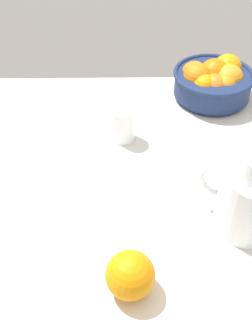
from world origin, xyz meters
TOP-DOWN VIEW (x-y plane):
  - ground_plane at (0.00, 0.00)cm, footprint 141.64×87.03cm
  - fruit_bowl at (22.41, 32.66)cm, footprint 22.28×22.28cm
  - juice_pitcher at (21.49, -13.48)cm, footprint 15.97×12.94cm
  - second_glass at (-2.64, 14.24)cm, footprint 5.83×5.83cm
  - loose_orange_3 at (-1.88, -27.90)cm, footprint 8.62×8.62cm

SIDE VIEW (x-z plane):
  - ground_plane at x=0.00cm, z-range -3.00..0.00cm
  - second_glass at x=-2.64cm, z-range -0.63..8.18cm
  - loose_orange_3 at x=-1.88cm, z-range 0.00..8.62cm
  - fruit_bowl at x=22.41cm, z-range -0.11..10.46cm
  - juice_pitcher at x=21.49cm, z-range -2.52..16.49cm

